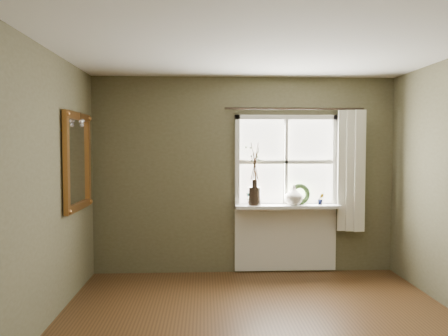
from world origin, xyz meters
The scene contains 15 objects.
ceiling centered at (0.00, 0.00, 2.60)m, with size 4.50×4.50×0.00m, color silver.
wall_back centered at (0.00, 2.30, 1.30)m, with size 4.00×0.10×2.60m, color brown.
wall_left centered at (-2.05, 0.00, 1.30)m, with size 0.10×4.50×2.60m, color brown.
wall_front centered at (0.00, -2.30, 1.30)m, with size 4.00×0.10×2.60m, color brown.
window_frame centered at (0.55, 2.23, 1.48)m, with size 1.36×0.06×1.24m.
window_sill centered at (0.55, 2.12, 0.90)m, with size 1.36×0.26×0.04m, color silver.
window_apron centered at (0.55, 2.23, 0.46)m, with size 1.36×0.04×0.88m, color silver.
dark_jug centered at (0.12, 2.12, 1.04)m, with size 0.16×0.16×0.24m, color black.
cream_vase centered at (0.63, 2.12, 1.05)m, with size 0.25×0.25×0.26m, color beige.
wreath centered at (0.73, 2.16, 1.03)m, with size 0.28×0.28×0.07m, color #273D1B.
potted_plant_left centered at (0.05, 2.12, 1.01)m, with size 0.09×0.06×0.17m, color #273D1B.
potted_plant_right centered at (1.00, 2.12, 1.00)m, with size 0.08×0.07×0.15m, color #273D1B.
curtain centered at (1.39, 2.13, 1.37)m, with size 0.36×0.12×1.59m, color beige.
curtain_rod centered at (0.65, 2.17, 2.18)m, with size 0.03×0.03×1.84m, color black.
gilt_mirror centered at (-1.96, 1.47, 1.52)m, with size 0.10×0.92×1.10m.
Camera 1 is at (-0.53, -3.52, 1.69)m, focal length 35.00 mm.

